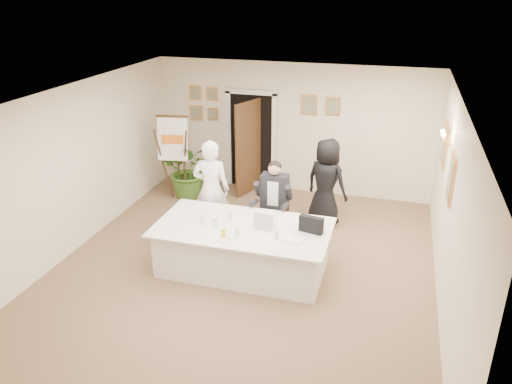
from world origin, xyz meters
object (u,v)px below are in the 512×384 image
object	(u,v)px
potted_palm	(189,170)
steel_jug	(215,223)
conference_table	(243,248)
flip_chart	(175,162)
oj_glass	(224,234)
standing_woman	(326,182)
seated_man	(274,201)
standing_man	(211,189)
paper_stack	(293,240)
laptop	(265,218)
laptop_bag	(311,224)

from	to	relation	value
potted_palm	steel_jug	world-z (taller)	potted_palm
conference_table	potted_palm	size ratio (longest dim) A/B	2.27
flip_chart	oj_glass	distance (m)	3.45
standing_woman	seated_man	bearing A→B (deg)	71.74
potted_palm	standing_woman	bearing A→B (deg)	-9.46
standing_man	oj_glass	bearing A→B (deg)	109.68
paper_stack	laptop	bearing A→B (deg)	147.44
paper_stack	seated_man	bearing A→B (deg)	115.31
standing_woman	laptop	size ratio (longest dim) A/B	4.96
laptop_bag	steel_jug	size ratio (longest dim) A/B	3.41
seated_man	flip_chart	bearing A→B (deg)	155.30
laptop	paper_stack	bearing A→B (deg)	-27.97
standing_woman	standing_man	bearing A→B (deg)	51.65
conference_table	flip_chart	distance (m)	3.26
flip_chart	steel_jug	world-z (taller)	flip_chart
standing_woman	laptop_bag	world-z (taller)	standing_woman
standing_woman	paper_stack	xyz separation A→B (m)	(-0.13, -2.27, -0.06)
standing_woman	laptop	world-z (taller)	standing_woman
seated_man	standing_woman	world-z (taller)	standing_woman
laptop	paper_stack	world-z (taller)	laptop
potted_palm	seated_man	bearing A→B (deg)	-32.19
standing_woman	paper_stack	bearing A→B (deg)	109.62
laptop_bag	oj_glass	size ratio (longest dim) A/B	2.88
laptop	steel_jug	xyz separation A→B (m)	(-0.74, -0.23, -0.08)
laptop	flip_chart	bearing A→B (deg)	143.41
flip_chart	potted_palm	distance (m)	0.37
potted_palm	laptop	size ratio (longest dim) A/B	3.54
oj_glass	potted_palm	bearing A→B (deg)	121.83
conference_table	standing_man	bearing A→B (deg)	132.13
seated_man	oj_glass	xyz separation A→B (m)	(-0.38, -1.57, 0.09)
oj_glass	steel_jug	bearing A→B (deg)	129.16
standing_man	laptop	xyz separation A→B (m)	(1.24, -0.89, 0.01)
flip_chart	standing_woman	size ratio (longest dim) A/B	1.06
standing_man	conference_table	bearing A→B (deg)	124.40
oj_glass	steel_jug	world-z (taller)	oj_glass
flip_chart	oj_glass	size ratio (longest dim) A/B	13.85
conference_table	laptop_bag	xyz separation A→B (m)	(1.06, 0.11, 0.51)
paper_stack	steel_jug	bearing A→B (deg)	175.07
flip_chart	standing_woman	world-z (taller)	flip_chart
flip_chart	laptop	size ratio (longest dim) A/B	5.27
paper_stack	steel_jug	size ratio (longest dim) A/B	2.67
oj_glass	standing_woman	bearing A→B (deg)	64.76
seated_man	laptop_bag	xyz separation A→B (m)	(0.85, -1.03, 0.16)
oj_glass	steel_jug	distance (m)	0.39
conference_table	standing_man	world-z (taller)	standing_man
standing_man	paper_stack	size ratio (longest dim) A/B	6.17
standing_woman	potted_palm	world-z (taller)	standing_woman
standing_man	laptop_bag	world-z (taller)	standing_man
standing_woman	potted_palm	xyz separation A→B (m)	(-3.00, 0.50, -0.24)
laptop	potted_palm	bearing A→B (deg)	138.44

